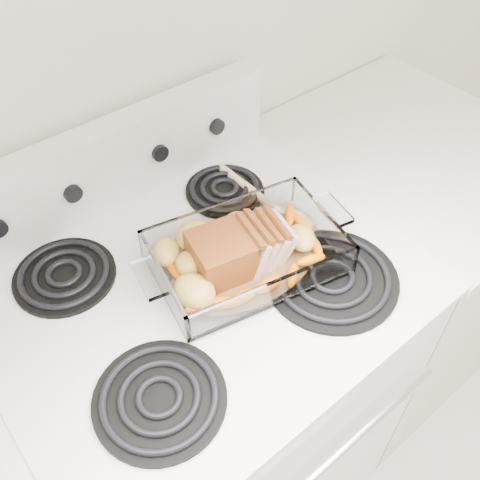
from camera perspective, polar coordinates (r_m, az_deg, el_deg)
electric_range at (r=1.38m, az=-3.43°, el=-16.09°), size 0.78×0.70×1.12m
counter_right at (r=1.69m, az=14.96°, el=-2.99°), size 0.58×0.68×0.93m
baking_dish at (r=1.00m, az=0.73°, el=-1.82°), size 0.34×0.22×0.07m
pork_roast at (r=0.97m, az=-0.49°, el=-1.42°), size 0.19×0.10×0.08m
roast_vegetables at (r=1.01m, az=-0.89°, el=-0.20°), size 0.39×0.21×0.05m
wooden_spoon at (r=1.12m, az=4.32°, el=3.41°), size 0.06×0.28×0.02m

